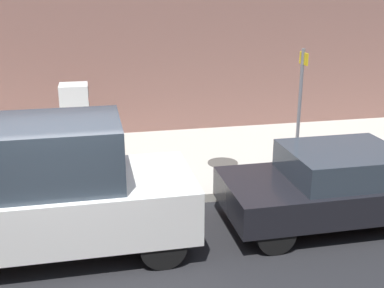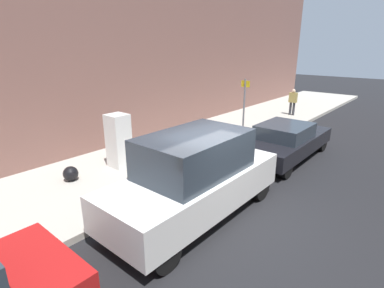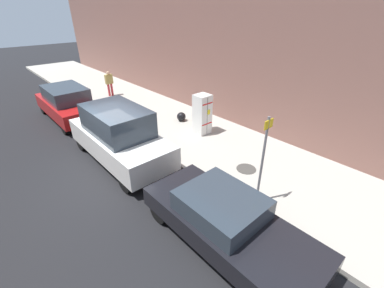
% 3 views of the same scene
% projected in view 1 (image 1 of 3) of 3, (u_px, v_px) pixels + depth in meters
% --- Properties ---
extents(ground_plane, '(80.00, 80.00, 0.00)m').
position_uv_depth(ground_plane, '(70.00, 275.00, 7.11)').
color(ground_plane, black).
extents(sidewalk_slab, '(4.53, 44.00, 0.18)m').
position_uv_depth(sidewalk_slab, '(75.00, 168.00, 11.08)').
color(sidewalk_slab, '#B2ADA0').
rests_on(sidewalk_slab, ground).
extents(discarded_refrigerator, '(0.66, 0.64, 1.80)m').
position_uv_depth(discarded_refrigerator, '(76.00, 123.00, 11.04)').
color(discarded_refrigerator, white).
rests_on(discarded_refrigerator, sidewalk_slab).
extents(manhole_cover, '(0.70, 0.70, 0.02)m').
position_uv_depth(manhole_cover, '(223.00, 163.00, 11.12)').
color(manhole_cover, '#47443F').
rests_on(manhole_cover, sidewalk_slab).
extents(street_sign_post, '(0.36, 0.07, 2.73)m').
position_uv_depth(street_sign_post, '(299.00, 108.00, 9.82)').
color(street_sign_post, slate).
rests_on(street_sign_post, sidewalk_slab).
extents(trash_bag, '(0.45, 0.45, 0.45)m').
position_uv_depth(trash_bag, '(3.00, 153.00, 11.08)').
color(trash_bag, black).
rests_on(trash_bag, sidewalk_slab).
extents(parked_van_white, '(1.94, 4.93, 2.15)m').
position_uv_depth(parked_van_white, '(35.00, 190.00, 7.41)').
color(parked_van_white, silver).
rests_on(parked_van_white, ground).
extents(parked_sedan_dark, '(1.86, 4.65, 1.37)m').
position_uv_depth(parked_sedan_dark, '(349.00, 184.00, 8.58)').
color(parked_sedan_dark, black).
rests_on(parked_sedan_dark, ground).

